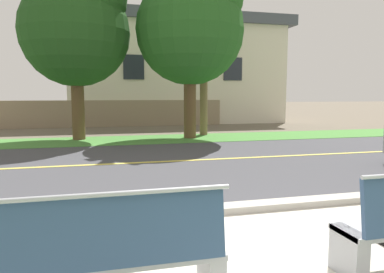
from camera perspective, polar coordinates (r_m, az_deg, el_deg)
name	(u,v)px	position (r m, az deg, el deg)	size (l,w,h in m)	color
ground_plane	(155,153)	(10.65, -5.89, -2.56)	(140.00, 140.00, 0.00)	#665B4C
curb_edge	(213,210)	(5.25, 3.39, -11.48)	(44.00, 0.30, 0.11)	#ADA89E
street_asphalt	(163,162)	(9.19, -4.51, -3.98)	(52.00, 8.00, 0.01)	#424247
road_centre_line	(163,162)	(9.19, -4.51, -3.95)	(48.00, 0.14, 0.01)	#E0CC4C
far_verge_grass	(142,140)	(13.79, -7.84, -0.47)	(48.00, 2.80, 0.02)	#478438
bench_left	(113,259)	(2.95, -12.27, -18.28)	(1.73, 0.48, 1.01)	#9EA0A8
shade_tree_far_left	(79,24)	(14.37, -17.42, 16.57)	(3.97, 3.97, 6.55)	brown
shade_tree_left	(194,22)	(14.31, 0.27, 17.54)	(4.11, 4.11, 6.78)	brown
garden_wall	(102,114)	(19.79, -13.96, 3.52)	(13.00, 0.36, 1.40)	gray
house_across_street	(173,71)	(23.47, -2.94, 10.29)	(13.49, 6.91, 6.34)	beige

